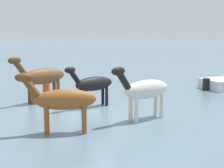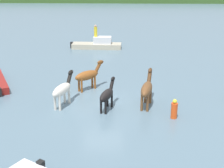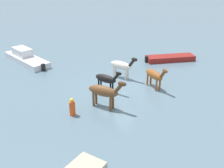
% 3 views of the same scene
% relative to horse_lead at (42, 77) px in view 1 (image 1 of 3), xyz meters
% --- Properties ---
extents(ground_plane, '(205.83, 205.83, 0.00)m').
position_rel_horse_lead_xyz_m(ground_plane, '(-2.66, 0.06, -1.13)').
color(ground_plane, slate).
extents(horse_lead, '(1.03, 2.65, 2.05)m').
position_rel_horse_lead_xyz_m(horse_lead, '(0.00, 0.00, 0.00)').
color(horse_lead, brown).
rests_on(horse_lead, ground_plane).
extents(horse_pinto_flank, '(2.01, 1.91, 1.87)m').
position_rel_horse_lead_xyz_m(horse_pinto_flank, '(-3.79, 2.66, -0.10)').
color(horse_pinto_flank, brown).
rests_on(horse_pinto_flank, ground_plane).
extents(horse_mid_herd, '(1.03, 2.20, 1.72)m').
position_rel_horse_lead_xyz_m(horse_mid_herd, '(-2.35, -0.57, -0.18)').
color(horse_mid_herd, black).
rests_on(horse_mid_herd, ground_plane).
extents(horse_rear_stallion, '(1.18, 2.47, 1.93)m').
position_rel_horse_lead_xyz_m(horse_rear_stallion, '(-5.04, -0.12, -0.06)').
color(horse_rear_stallion, silver).
rests_on(horse_rear_stallion, ground_plane).
extents(buoy_channel_marker, '(0.36, 0.36, 1.14)m').
position_rel_horse_lead_xyz_m(buoy_channel_marker, '(1.43, -1.58, -0.62)').
color(buoy_channel_marker, '#E54C19').
rests_on(buoy_channel_marker, ground_plane).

